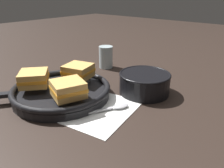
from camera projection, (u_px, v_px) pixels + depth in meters
name	position (u px, v px, depth m)	size (l,w,h in m)	color
ground_plane	(104.00, 95.00, 0.73)	(4.00, 4.00, 0.00)	black
napkin	(98.00, 109.00, 0.64)	(0.25, 0.23, 0.00)	white
soup_bowl	(144.00, 82.00, 0.73)	(0.17, 0.17, 0.07)	black
spoon	(114.00, 108.00, 0.64)	(0.15, 0.09, 0.01)	#B7B7BC
skillet	(61.00, 91.00, 0.71)	(0.41, 0.33, 0.04)	black
sandwich_near_left	(68.00, 89.00, 0.62)	(0.11, 0.11, 0.05)	tan
sandwich_near_right	(78.00, 71.00, 0.76)	(0.11, 0.11, 0.05)	tan
sandwich_far_left	(34.00, 78.00, 0.69)	(0.12, 0.12, 0.05)	tan
drinking_glass	(106.00, 57.00, 0.98)	(0.06, 0.06, 0.10)	silver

